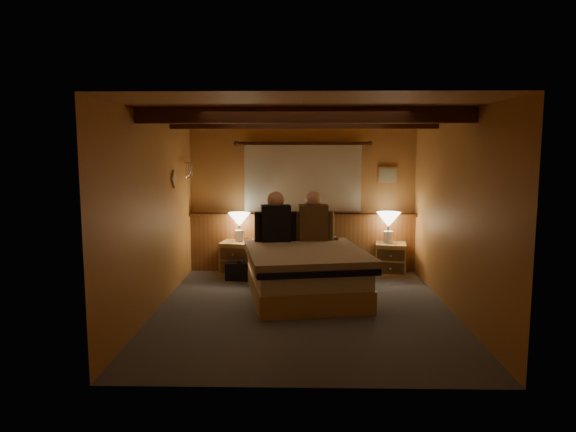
{
  "coord_description": "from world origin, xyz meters",
  "views": [
    {
      "loc": [
        -0.07,
        -6.12,
        1.96
      ],
      "look_at": [
        -0.2,
        0.4,
        1.11
      ],
      "focal_mm": 32.0,
      "sensor_mm": 36.0,
      "label": 1
    }
  ],
  "objects_px": {
    "bed": "(305,272)",
    "person_left": "(276,221)",
    "nightstand_right": "(391,259)",
    "lamp_right": "(389,221)",
    "duffel_bag": "(242,270)",
    "nightstand_left": "(238,258)",
    "lamp_left": "(239,221)",
    "person_right": "(313,220)"
  },
  "relations": [
    {
      "from": "bed",
      "to": "person_right",
      "type": "distance_m",
      "value": 0.89
    },
    {
      "from": "bed",
      "to": "person_right",
      "type": "height_order",
      "value": "person_right"
    },
    {
      "from": "nightstand_right",
      "to": "lamp_right",
      "type": "relative_size",
      "value": 1.08
    },
    {
      "from": "nightstand_left",
      "to": "person_right",
      "type": "bearing_deg",
      "value": -14.56
    },
    {
      "from": "nightstand_right",
      "to": "lamp_right",
      "type": "height_order",
      "value": "lamp_right"
    },
    {
      "from": "bed",
      "to": "lamp_left",
      "type": "bearing_deg",
      "value": 119.42
    },
    {
      "from": "nightstand_left",
      "to": "person_right",
      "type": "height_order",
      "value": "person_right"
    },
    {
      "from": "lamp_left",
      "to": "duffel_bag",
      "type": "distance_m",
      "value": 0.78
    },
    {
      "from": "person_left",
      "to": "duffel_bag",
      "type": "bearing_deg",
      "value": 140.32
    },
    {
      "from": "nightstand_right",
      "to": "nightstand_left",
      "type": "bearing_deg",
      "value": -169.33
    },
    {
      "from": "duffel_bag",
      "to": "bed",
      "type": "bearing_deg",
      "value": -35.96
    },
    {
      "from": "lamp_left",
      "to": "lamp_right",
      "type": "height_order",
      "value": "lamp_right"
    },
    {
      "from": "nightstand_left",
      "to": "duffel_bag",
      "type": "bearing_deg",
      "value": -62.2
    },
    {
      "from": "duffel_bag",
      "to": "lamp_left",
      "type": "bearing_deg",
      "value": 107.53
    },
    {
      "from": "person_right",
      "to": "bed",
      "type": "bearing_deg",
      "value": -105.17
    },
    {
      "from": "nightstand_right",
      "to": "lamp_left",
      "type": "height_order",
      "value": "lamp_left"
    },
    {
      "from": "bed",
      "to": "lamp_right",
      "type": "relative_size",
      "value": 4.4
    },
    {
      "from": "person_left",
      "to": "duffel_bag",
      "type": "height_order",
      "value": "person_left"
    },
    {
      "from": "nightstand_left",
      "to": "nightstand_right",
      "type": "distance_m",
      "value": 2.39
    },
    {
      "from": "bed",
      "to": "lamp_left",
      "type": "relative_size",
      "value": 4.77
    },
    {
      "from": "person_left",
      "to": "person_right",
      "type": "xyz_separation_m",
      "value": [
        0.54,
        0.09,
        -0.0
      ]
    },
    {
      "from": "lamp_left",
      "to": "person_right",
      "type": "xyz_separation_m",
      "value": [
        1.14,
        -0.59,
        0.1
      ]
    },
    {
      "from": "nightstand_left",
      "to": "lamp_right",
      "type": "xyz_separation_m",
      "value": [
        2.35,
        0.06,
        0.58
      ]
    },
    {
      "from": "lamp_right",
      "to": "nightstand_left",
      "type": "bearing_deg",
      "value": -178.61
    },
    {
      "from": "nightstand_right",
      "to": "duffel_bag",
      "type": "distance_m",
      "value": 2.33
    },
    {
      "from": "nightstand_right",
      "to": "lamp_right",
      "type": "xyz_separation_m",
      "value": [
        -0.04,
        0.02,
        0.59
      ]
    },
    {
      "from": "lamp_right",
      "to": "person_left",
      "type": "height_order",
      "value": "person_left"
    },
    {
      "from": "person_left",
      "to": "person_right",
      "type": "distance_m",
      "value": 0.54
    },
    {
      "from": "bed",
      "to": "nightstand_left",
      "type": "height_order",
      "value": "bed"
    },
    {
      "from": "bed",
      "to": "nightstand_left",
      "type": "xyz_separation_m",
      "value": [
        -1.04,
        1.17,
        -0.07
      ]
    },
    {
      "from": "bed",
      "to": "person_left",
      "type": "distance_m",
      "value": 0.92
    },
    {
      "from": "bed",
      "to": "lamp_left",
      "type": "height_order",
      "value": "lamp_left"
    },
    {
      "from": "person_left",
      "to": "lamp_right",
      "type": "bearing_deg",
      "value": 13.15
    },
    {
      "from": "bed",
      "to": "nightstand_right",
      "type": "bearing_deg",
      "value": 31.69
    },
    {
      "from": "lamp_left",
      "to": "lamp_right",
      "type": "distance_m",
      "value": 2.32
    },
    {
      "from": "lamp_left",
      "to": "person_left",
      "type": "xyz_separation_m",
      "value": [
        0.6,
        -0.67,
        0.1
      ]
    },
    {
      "from": "lamp_left",
      "to": "duffel_bag",
      "type": "relative_size",
      "value": 0.94
    },
    {
      "from": "nightstand_left",
      "to": "lamp_right",
      "type": "relative_size",
      "value": 1.13
    },
    {
      "from": "person_right",
      "to": "nightstand_left",
      "type": "bearing_deg",
      "value": 151.38
    },
    {
      "from": "lamp_left",
      "to": "nightstand_left",
      "type": "bearing_deg",
      "value": -118.03
    },
    {
      "from": "person_right",
      "to": "duffel_bag",
      "type": "distance_m",
      "value": 1.36
    },
    {
      "from": "lamp_right",
      "to": "duffel_bag",
      "type": "relative_size",
      "value": 1.01
    }
  ]
}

